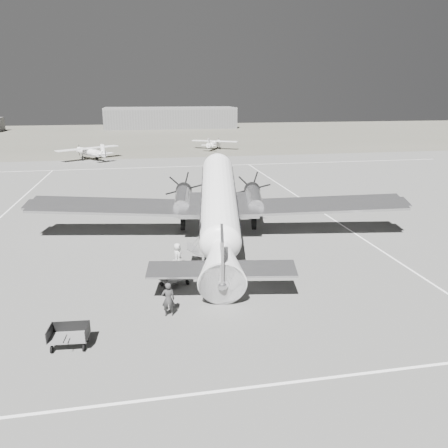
{
  "coord_description": "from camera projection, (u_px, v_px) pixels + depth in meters",
  "views": [
    {
      "loc": [
        -4.79,
        -28.02,
        11.01
      ],
      "look_at": [
        0.61,
        0.81,
        2.2
      ],
      "focal_mm": 35.0,
      "sensor_mm": 36.0,
      "label": 1
    }
  ],
  "objects": [
    {
      "name": "ground",
      "position": [
        218.0,
        258.0,
        30.39
      ],
      "size": [
        260.0,
        260.0,
        0.0
      ],
      "primitive_type": "plane",
      "color": "#61615F",
      "rests_on": "ground"
    },
    {
      "name": "taxi_line_near",
      "position": [
        278.0,
        384.0,
        17.21
      ],
      "size": [
        60.0,
        0.15,
        0.01
      ],
      "primitive_type": "cube",
      "color": "white",
      "rests_on": "ground"
    },
    {
      "name": "taxi_line_right",
      "position": [
        376.0,
        247.0,
        32.51
      ],
      "size": [
        0.15,
        80.0,
        0.01
      ],
      "primitive_type": "cube",
      "color": "white",
      "rests_on": "ground"
    },
    {
      "name": "taxi_line_horizon",
      "position": [
        174.0,
        167.0,
        68.05
      ],
      "size": [
        90.0,
        0.15,
        0.01
      ],
      "primitive_type": "cube",
      "color": "white",
      "rests_on": "ground"
    },
    {
      "name": "grass_infield",
      "position": [
        159.0,
        135.0,
        119.82
      ],
      "size": [
        260.0,
        90.0,
        0.01
      ],
      "primitive_type": "cube",
      "color": "#58554A",
      "rests_on": "ground"
    },
    {
      "name": "hangar_main",
      "position": [
        170.0,
        118.0,
        143.29
      ],
      "size": [
        42.0,
        14.0,
        6.6
      ],
      "color": "#5D5D5D",
      "rests_on": "ground"
    },
    {
      "name": "dc3_airliner",
      "position": [
        219.0,
        208.0,
        32.32
      ],
      "size": [
        33.16,
        25.47,
        5.76
      ],
      "primitive_type": null,
      "rotation": [
        0.0,
        0.0,
        -0.16
      ],
      "color": "#BDBCBF",
      "rests_on": "ground"
    },
    {
      "name": "light_plane_left",
      "position": [
        90.0,
        153.0,
        74.68
      ],
      "size": [
        14.52,
        14.01,
        2.35
      ],
      "primitive_type": null,
      "rotation": [
        0.0,
        0.0,
        0.62
      ],
      "color": "white",
      "rests_on": "ground"
    },
    {
      "name": "light_plane_right",
      "position": [
        214.0,
        144.0,
        88.77
      ],
      "size": [
        12.09,
        11.28,
        2.0
      ],
      "primitive_type": null,
      "rotation": [
        0.0,
        0.0,
        -0.46
      ],
      "color": "white",
      "rests_on": "ground"
    },
    {
      "name": "baggage_cart_near",
      "position": [
        174.0,
        278.0,
        25.93
      ],
      "size": [
        2.1,
        1.88,
        0.98
      ],
      "primitive_type": null,
      "rotation": [
        0.0,
        0.0,
        0.48
      ],
      "color": "slate",
      "rests_on": "ground"
    },
    {
      "name": "baggage_cart_far",
      "position": [
        69.0,
        337.0,
        19.6
      ],
      "size": [
        1.91,
        1.42,
        1.02
      ],
      "primitive_type": null,
      "rotation": [
        0.0,
        0.0,
        -0.08
      ],
      "color": "slate",
      "rests_on": "ground"
    },
    {
      "name": "ground_crew",
      "position": [
        168.0,
        299.0,
        22.29
      ],
      "size": [
        0.68,
        0.46,
        1.83
      ],
      "primitive_type": "imported",
      "rotation": [
        0.0,
        0.0,
        3.17
      ],
      "color": "#303030",
      "rests_on": "ground"
    },
    {
      "name": "ramp_agent",
      "position": [
        175.0,
        271.0,
        26.26
      ],
      "size": [
        0.7,
        0.82,
        1.49
      ],
      "primitive_type": "imported",
      "rotation": [
        0.0,
        0.0,
        1.77
      ],
      "color": "silver",
      "rests_on": "ground"
    },
    {
      "name": "passenger",
      "position": [
        178.0,
        256.0,
        28.41
      ],
      "size": [
        0.82,
        0.98,
        1.71
      ],
      "primitive_type": "imported",
      "rotation": [
        0.0,
        0.0,
        1.19
      ],
      "color": "silver",
      "rests_on": "ground"
    }
  ]
}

